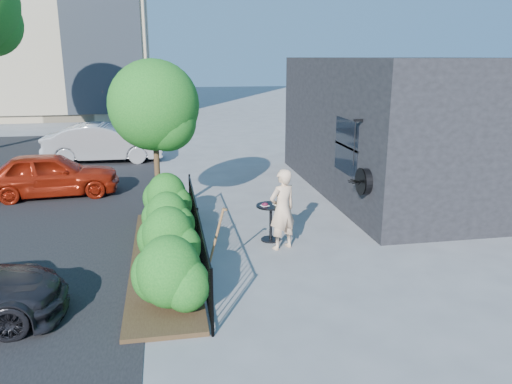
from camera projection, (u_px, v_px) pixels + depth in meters
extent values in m
plane|color=gray|center=(270.00, 254.00, 10.55)|extent=(120.00, 120.00, 0.00)
cube|color=black|center=(416.00, 125.00, 15.25)|extent=(6.00, 9.00, 4.00)
cube|color=black|center=(347.00, 147.00, 12.79)|extent=(0.04, 1.60, 1.40)
cube|color=black|center=(347.00, 147.00, 12.79)|extent=(0.05, 1.70, 0.06)
cylinder|color=black|center=(365.00, 181.00, 11.50)|extent=(0.18, 0.60, 0.60)
cylinder|color=black|center=(361.00, 182.00, 11.48)|extent=(0.03, 0.64, 0.64)
cube|color=black|center=(359.00, 120.00, 11.61)|extent=(0.25, 0.06, 0.06)
cylinder|color=black|center=(354.00, 144.00, 11.74)|extent=(0.02, 0.02, 1.05)
cylinder|color=black|center=(212.00, 303.00, 7.30)|extent=(0.05, 0.05, 1.10)
cylinder|color=black|center=(198.00, 234.00, 10.15)|extent=(0.05, 0.05, 1.10)
cylinder|color=black|center=(190.00, 195.00, 12.99)|extent=(0.05, 0.05, 1.10)
cube|color=black|center=(197.00, 210.00, 10.01)|extent=(0.03, 6.00, 0.03)
cube|color=black|center=(199.00, 254.00, 10.26)|extent=(0.03, 6.00, 0.03)
cylinder|color=black|center=(211.00, 300.00, 7.39)|extent=(0.02, 0.02, 1.04)
cylinder|color=black|center=(210.00, 294.00, 7.58)|extent=(0.02, 0.02, 1.04)
cylinder|color=black|center=(209.00, 288.00, 7.77)|extent=(0.02, 0.02, 1.04)
cylinder|color=black|center=(208.00, 282.00, 7.96)|extent=(0.02, 0.02, 1.04)
cylinder|color=black|center=(207.00, 277.00, 8.15)|extent=(0.02, 0.02, 1.04)
cylinder|color=black|center=(206.00, 272.00, 8.34)|extent=(0.02, 0.02, 1.04)
cylinder|color=black|center=(205.00, 267.00, 8.53)|extent=(0.02, 0.02, 1.04)
cylinder|color=black|center=(204.00, 263.00, 8.72)|extent=(0.02, 0.02, 1.04)
cylinder|color=black|center=(203.00, 258.00, 8.91)|extent=(0.02, 0.02, 1.04)
cylinder|color=black|center=(202.00, 254.00, 9.10)|extent=(0.02, 0.02, 1.04)
cylinder|color=black|center=(201.00, 250.00, 9.29)|extent=(0.02, 0.02, 1.04)
cylinder|color=black|center=(200.00, 246.00, 9.48)|extent=(0.02, 0.02, 1.04)
cylinder|color=black|center=(200.00, 242.00, 9.67)|extent=(0.02, 0.02, 1.04)
cylinder|color=black|center=(199.00, 239.00, 9.86)|extent=(0.02, 0.02, 1.04)
cylinder|color=black|center=(198.00, 235.00, 10.05)|extent=(0.02, 0.02, 1.04)
cylinder|color=black|center=(198.00, 232.00, 10.24)|extent=(0.02, 0.02, 1.04)
cylinder|color=black|center=(197.00, 229.00, 10.43)|extent=(0.02, 0.02, 1.04)
cylinder|color=black|center=(196.00, 226.00, 10.62)|extent=(0.02, 0.02, 1.04)
cylinder|color=black|center=(196.00, 223.00, 10.81)|extent=(0.02, 0.02, 1.04)
cylinder|color=black|center=(195.00, 220.00, 11.00)|extent=(0.02, 0.02, 1.04)
cylinder|color=black|center=(195.00, 217.00, 11.19)|extent=(0.02, 0.02, 1.04)
cylinder|color=black|center=(194.00, 214.00, 11.38)|extent=(0.02, 0.02, 1.04)
cylinder|color=black|center=(193.00, 212.00, 11.57)|extent=(0.02, 0.02, 1.04)
cylinder|color=black|center=(193.00, 209.00, 11.76)|extent=(0.02, 0.02, 1.04)
cylinder|color=black|center=(192.00, 207.00, 11.95)|extent=(0.02, 0.02, 1.04)
cylinder|color=black|center=(192.00, 205.00, 12.14)|extent=(0.02, 0.02, 1.04)
cylinder|color=black|center=(191.00, 202.00, 12.33)|extent=(0.02, 0.02, 1.04)
cylinder|color=black|center=(191.00, 200.00, 12.52)|extent=(0.02, 0.02, 1.04)
cylinder|color=black|center=(191.00, 198.00, 12.71)|extent=(0.02, 0.02, 1.04)
cylinder|color=black|center=(190.00, 196.00, 12.90)|extent=(0.02, 0.02, 1.04)
cube|color=#382616|center=(164.00, 259.00, 10.16)|extent=(1.30, 6.00, 0.08)
ellipsoid|color=#155B1A|center=(169.00, 274.00, 7.92)|extent=(1.10, 1.10, 1.24)
ellipsoid|color=#155B1A|center=(168.00, 239.00, 9.43)|extent=(1.10, 1.10, 1.24)
ellipsoid|color=#155B1A|center=(167.00, 215.00, 10.86)|extent=(1.10, 1.10, 1.24)
ellipsoid|color=#155B1A|center=(167.00, 198.00, 12.19)|extent=(1.10, 1.10, 1.24)
cylinder|color=#3F2B19|center=(157.00, 174.00, 12.49)|extent=(0.14, 0.14, 2.40)
sphere|color=#155B1A|center=(154.00, 108.00, 12.06)|extent=(2.20, 2.20, 2.20)
sphere|color=#155B1A|center=(167.00, 122.00, 12.01)|extent=(1.43, 1.43, 1.43)
cylinder|color=black|center=(271.00, 206.00, 11.12)|extent=(0.66, 0.66, 0.03)
cylinder|color=black|center=(271.00, 223.00, 11.23)|extent=(0.07, 0.07, 0.79)
cylinder|color=black|center=(271.00, 239.00, 11.33)|extent=(0.44, 0.44, 0.03)
cube|color=white|center=(265.00, 206.00, 11.07)|extent=(0.21, 0.21, 0.01)
cube|color=white|center=(277.00, 204.00, 11.15)|extent=(0.21, 0.21, 0.01)
torus|color=#540E20|center=(265.00, 204.00, 11.06)|extent=(0.15, 0.15, 0.05)
torus|color=tan|center=(277.00, 203.00, 11.15)|extent=(0.15, 0.15, 0.05)
imported|color=beige|center=(282.00, 209.00, 10.64)|extent=(0.76, 0.65, 1.76)
cylinder|color=brown|center=(216.00, 239.00, 9.35)|extent=(0.36, 0.05, 1.19)
cube|color=gray|center=(207.00, 271.00, 9.49)|extent=(0.09, 0.18, 0.25)
cylinder|color=brown|center=(225.00, 209.00, 9.23)|extent=(0.10, 0.10, 0.05)
imported|color=#A2200D|center=(51.00, 174.00, 14.76)|extent=(4.01, 1.91, 1.32)
imported|color=#A3A3A7|center=(104.00, 143.00, 19.63)|extent=(4.58, 1.68, 1.50)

